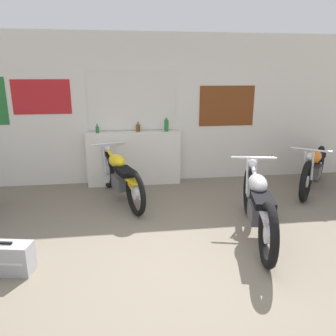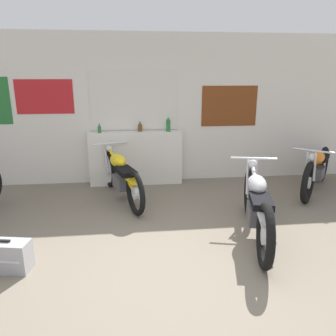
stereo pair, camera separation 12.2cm
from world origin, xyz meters
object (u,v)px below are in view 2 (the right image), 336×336
at_px(bottle_left_center, 140,127).
at_px(hard_case_silver, 3,256).
at_px(motorcycle_yellow, 121,175).
at_px(bottle_leftmost, 99,129).
at_px(motorcycle_orange, 317,169).
at_px(motorcycle_silver, 257,205).
at_px(bottle_center, 168,125).

distance_m(bottle_left_center, hard_case_silver, 3.39).
distance_m(motorcycle_yellow, hard_case_silver, 2.35).
bearing_deg(bottle_leftmost, motorcycle_orange, -11.38).
xyz_separation_m(motorcycle_silver, motorcycle_orange, (1.72, 1.56, -0.02)).
relative_size(motorcycle_yellow, motorcycle_orange, 1.23).
distance_m(motorcycle_orange, hard_case_silver, 5.13).
bearing_deg(motorcycle_silver, motorcycle_yellow, 138.94).
bearing_deg(hard_case_silver, bottle_leftmost, 73.27).
bearing_deg(motorcycle_yellow, bottle_left_center, 66.92).
relative_size(bottle_left_center, motorcycle_orange, 0.11).
xyz_separation_m(bottle_left_center, motorcycle_yellow, (-0.37, -0.86, -0.67)).
height_order(bottle_leftmost, motorcycle_silver, bottle_leftmost).
relative_size(bottle_leftmost, motorcycle_orange, 0.10).
bearing_deg(bottle_left_center, bottle_center, -7.13).
bearing_deg(motorcycle_silver, bottle_center, 110.63).
bearing_deg(motorcycle_orange, motorcycle_yellow, -179.78).
xyz_separation_m(bottle_center, motorcycle_orange, (2.60, -0.78, -0.73)).
distance_m(bottle_center, motorcycle_orange, 2.81).
xyz_separation_m(bottle_left_center, hard_case_silver, (-1.59, -2.85, -0.93)).
distance_m(bottle_leftmost, bottle_center, 1.28).
bearing_deg(hard_case_silver, bottle_left_center, 60.87).
xyz_separation_m(motorcycle_yellow, hard_case_silver, (-1.22, -1.99, -0.26)).
bearing_deg(hard_case_silver, bottle_center, 52.73).
height_order(motorcycle_silver, motorcycle_orange, motorcycle_silver).
bearing_deg(motorcycle_yellow, bottle_leftmost, 115.78).
bearing_deg(bottle_leftmost, bottle_center, -0.02).
distance_m(bottle_center, motorcycle_silver, 2.60).
relative_size(bottle_leftmost, bottle_center, 0.56).
height_order(bottle_left_center, motorcycle_silver, bottle_left_center).
height_order(bottle_leftmost, bottle_left_center, bottle_left_center).
relative_size(bottle_center, motorcycle_orange, 0.18).
bearing_deg(bottle_leftmost, motorcycle_silver, -47.31).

